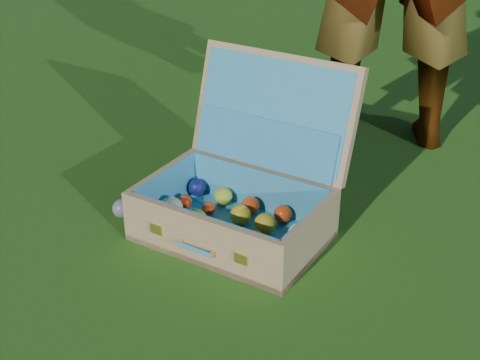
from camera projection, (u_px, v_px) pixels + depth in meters
name	position (u px, v px, depth m)	size (l,w,h in m)	color
ground	(280.00, 229.00, 1.98)	(60.00, 60.00, 0.00)	#215114
stray_ball	(122.00, 208.00, 2.03)	(0.06, 0.06, 0.06)	#3C699E
suitcase	(246.00, 185.00, 1.94)	(0.60, 0.57, 0.48)	tan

